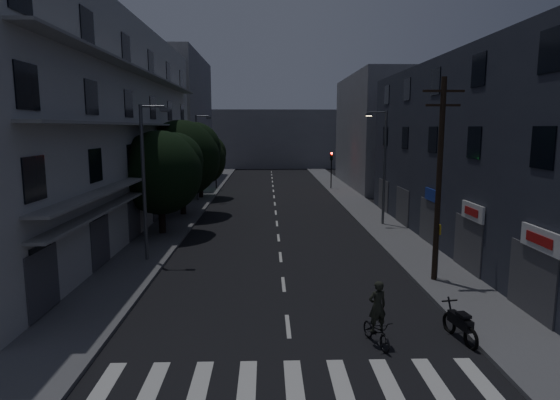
{
  "coord_description": "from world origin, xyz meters",
  "views": [
    {
      "loc": [
        -0.73,
        -13.74,
        7.0
      ],
      "look_at": [
        0.0,
        12.0,
        3.0
      ],
      "focal_mm": 30.0,
      "sensor_mm": 36.0,
      "label": 1
    }
  ],
  "objects_px": {
    "utility_pole": "(439,176)",
    "motorcycle": "(460,325)",
    "bus_stop_sign": "(438,241)",
    "cyclist": "(377,323)"
  },
  "relations": [
    {
      "from": "bus_stop_sign",
      "to": "motorcycle",
      "type": "xyz_separation_m",
      "value": [
        -1.38,
        -5.92,
        -1.38
      ]
    },
    {
      "from": "utility_pole",
      "to": "motorcycle",
      "type": "relative_size",
      "value": 4.52
    },
    {
      "from": "bus_stop_sign",
      "to": "motorcycle",
      "type": "bearing_deg",
      "value": -103.13
    },
    {
      "from": "cyclist",
      "to": "utility_pole",
      "type": "bearing_deg",
      "value": 40.77
    },
    {
      "from": "utility_pole",
      "to": "motorcycle",
      "type": "bearing_deg",
      "value": -101.8
    },
    {
      "from": "bus_stop_sign",
      "to": "cyclist",
      "type": "distance_m",
      "value": 7.59
    },
    {
      "from": "utility_pole",
      "to": "cyclist",
      "type": "distance_m",
      "value": 8.41
    },
    {
      "from": "motorcycle",
      "to": "utility_pole",
      "type": "bearing_deg",
      "value": 68.19
    },
    {
      "from": "motorcycle",
      "to": "cyclist",
      "type": "bearing_deg",
      "value": 175.56
    },
    {
      "from": "utility_pole",
      "to": "cyclist",
      "type": "bearing_deg",
      "value": -123.77
    }
  ]
}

